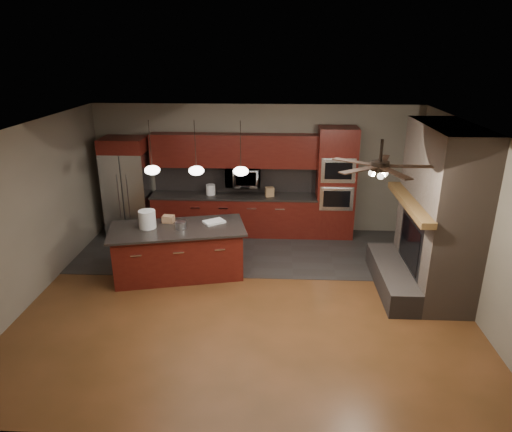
# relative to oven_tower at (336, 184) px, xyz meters

# --- Properties ---
(ground) EXTENTS (7.00, 7.00, 0.00)m
(ground) POSITION_rel_oven_tower_xyz_m (-1.70, -2.69, -1.19)
(ground) COLOR brown
(ground) RESTS_ON ground
(ceiling) EXTENTS (7.00, 6.00, 0.02)m
(ceiling) POSITION_rel_oven_tower_xyz_m (-1.70, -2.69, 1.61)
(ceiling) COLOR white
(ceiling) RESTS_ON back_wall
(back_wall) EXTENTS (7.00, 0.02, 2.80)m
(back_wall) POSITION_rel_oven_tower_xyz_m (-1.70, 0.31, 0.21)
(back_wall) COLOR slate
(back_wall) RESTS_ON ground
(right_wall) EXTENTS (0.02, 6.00, 2.80)m
(right_wall) POSITION_rel_oven_tower_xyz_m (1.80, -2.69, 0.21)
(right_wall) COLOR slate
(right_wall) RESTS_ON ground
(left_wall) EXTENTS (0.02, 6.00, 2.80)m
(left_wall) POSITION_rel_oven_tower_xyz_m (-5.20, -2.69, 0.21)
(left_wall) COLOR slate
(left_wall) RESTS_ON ground
(slate_tile_patch) EXTENTS (7.00, 2.40, 0.01)m
(slate_tile_patch) POSITION_rel_oven_tower_xyz_m (-1.70, -0.89, -1.19)
(slate_tile_patch) COLOR #2C2927
(slate_tile_patch) RESTS_ON ground
(fireplace_column) EXTENTS (1.30, 2.10, 2.80)m
(fireplace_column) POSITION_rel_oven_tower_xyz_m (1.34, -2.29, 0.11)
(fireplace_column) COLOR #6E5B4E
(fireplace_column) RESTS_ON ground
(back_cabinetry) EXTENTS (3.59, 0.64, 2.20)m
(back_cabinetry) POSITION_rel_oven_tower_xyz_m (-2.18, 0.05, -0.30)
(back_cabinetry) COLOR #56170F
(back_cabinetry) RESTS_ON ground
(oven_tower) EXTENTS (0.80, 0.63, 2.38)m
(oven_tower) POSITION_rel_oven_tower_xyz_m (0.00, 0.00, 0.00)
(oven_tower) COLOR #56170F
(oven_tower) RESTS_ON ground
(microwave) EXTENTS (0.73, 0.41, 0.50)m
(microwave) POSITION_rel_oven_tower_xyz_m (-1.98, 0.06, 0.11)
(microwave) COLOR silver
(microwave) RESTS_ON back_cabinetry
(refrigerator) EXTENTS (0.92, 0.75, 2.14)m
(refrigerator) POSITION_rel_oven_tower_xyz_m (-4.47, -0.07, -0.12)
(refrigerator) COLOR silver
(refrigerator) RESTS_ON ground
(kitchen_island) EXTENTS (2.53, 1.56, 0.92)m
(kitchen_island) POSITION_rel_oven_tower_xyz_m (-2.99, -1.99, -0.73)
(kitchen_island) COLOR #56170F
(kitchen_island) RESTS_ON ground
(white_bucket) EXTENTS (0.40, 0.40, 0.32)m
(white_bucket) POSITION_rel_oven_tower_xyz_m (-3.50, -2.02, -0.11)
(white_bucket) COLOR white
(white_bucket) RESTS_ON kitchen_island
(paint_can) EXTENTS (0.26, 0.26, 0.13)m
(paint_can) POSITION_rel_oven_tower_xyz_m (-2.91, -2.03, -0.21)
(paint_can) COLOR #A1A1A5
(paint_can) RESTS_ON kitchen_island
(paint_tray) EXTENTS (0.44, 0.41, 0.04)m
(paint_tray) POSITION_rel_oven_tower_xyz_m (-2.37, -1.72, -0.25)
(paint_tray) COLOR white
(paint_tray) RESTS_ON kitchen_island
(cardboard_box) EXTENTS (0.22, 0.17, 0.13)m
(cardboard_box) POSITION_rel_oven_tower_xyz_m (-3.20, -1.74, -0.21)
(cardboard_box) COLOR #A07553
(cardboard_box) RESTS_ON kitchen_island
(counter_bucket) EXTENTS (0.24, 0.24, 0.23)m
(counter_bucket) POSITION_rel_oven_tower_xyz_m (-2.68, 0.01, -0.18)
(counter_bucket) COLOR white
(counter_bucket) RESTS_ON back_cabinetry
(counter_box) EXTENTS (0.20, 0.18, 0.20)m
(counter_box) POSITION_rel_oven_tower_xyz_m (-1.40, -0.04, -0.19)
(counter_box) COLOR #9F7A52
(counter_box) RESTS_ON back_cabinetry
(pendant_left) EXTENTS (0.26, 0.26, 0.92)m
(pendant_left) POSITION_rel_oven_tower_xyz_m (-3.35, -1.99, 0.77)
(pendant_left) COLOR black
(pendant_left) RESTS_ON ceiling
(pendant_center) EXTENTS (0.26, 0.26, 0.92)m
(pendant_center) POSITION_rel_oven_tower_xyz_m (-2.60, -1.99, 0.77)
(pendant_center) COLOR black
(pendant_center) RESTS_ON ceiling
(pendant_right) EXTENTS (0.26, 0.26, 0.92)m
(pendant_right) POSITION_rel_oven_tower_xyz_m (-1.85, -1.99, 0.77)
(pendant_right) COLOR black
(pendant_right) RESTS_ON ceiling
(ceiling_fan) EXTENTS (1.27, 1.33, 0.41)m
(ceiling_fan) POSITION_rel_oven_tower_xyz_m (0.10, -3.49, 1.27)
(ceiling_fan) COLOR black
(ceiling_fan) RESTS_ON ceiling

